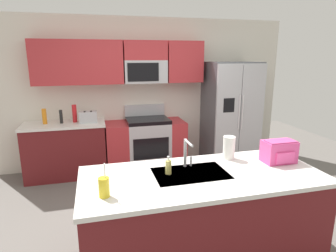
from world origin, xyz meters
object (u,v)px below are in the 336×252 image
(bottle_red, at_px, (75,113))
(drink_cup_yellow, at_px, (104,187))
(sink_faucet, at_px, (187,151))
(soap_dispenser, at_px, (168,167))
(toaster, at_px, (88,117))
(refrigerator, at_px, (230,113))
(backpack, at_px, (279,151))
(pepper_mill, at_px, (61,117))
(range_oven, at_px, (146,144))
(bottle_orange, at_px, (44,116))
(paper_towel_roll, at_px, (229,148))

(bottle_red, relative_size, drink_cup_yellow, 1.04)
(drink_cup_yellow, bearing_deg, sink_faucet, 26.79)
(soap_dispenser, bearing_deg, drink_cup_yellow, -153.08)
(toaster, bearing_deg, soap_dispenser, -72.70)
(refrigerator, height_order, backpack, refrigerator)
(pepper_mill, xyz_separation_m, backpack, (2.31, -2.38, 0.01))
(refrigerator, relative_size, pepper_mill, 8.60)
(toaster, bearing_deg, pepper_mill, 173.17)
(pepper_mill, bearing_deg, sink_faucet, -59.30)
(range_oven, bearing_deg, sink_faucet, -90.19)
(bottle_orange, height_order, sink_faucet, sink_faucet)
(refrigerator, distance_m, toaster, 2.52)
(refrigerator, height_order, pepper_mill, refrigerator)
(range_oven, height_order, pepper_mill, pepper_mill)
(soap_dispenser, height_order, paper_towel_roll, paper_towel_roll)
(pepper_mill, distance_m, soap_dispenser, 2.65)
(refrigerator, relative_size, bottle_red, 6.47)
(toaster, xyz_separation_m, backpack, (1.89, -2.33, 0.03))
(range_oven, distance_m, backpack, 2.62)
(bottle_red, height_order, soap_dispenser, bottle_red)
(toaster, relative_size, paper_towel_roll, 1.17)
(drink_cup_yellow, relative_size, soap_dispenser, 1.62)
(range_oven, distance_m, soap_dispenser, 2.45)
(pepper_mill, relative_size, paper_towel_roll, 0.90)
(bottle_orange, distance_m, bottle_red, 0.46)
(refrigerator, bearing_deg, paper_towel_roll, -117.17)
(drink_cup_yellow, bearing_deg, paper_towel_roll, 21.96)
(toaster, distance_m, bottle_red, 0.23)
(refrigerator, bearing_deg, toaster, 179.56)
(range_oven, relative_size, drink_cup_yellow, 4.94)
(pepper_mill, bearing_deg, bottle_red, 8.93)
(refrigerator, distance_m, soap_dispenser, 2.92)
(refrigerator, relative_size, soap_dispenser, 10.88)
(pepper_mill, relative_size, drink_cup_yellow, 0.78)
(sink_faucet, bearing_deg, pepper_mill, 120.70)
(toaster, height_order, sink_faucet, sink_faucet)
(range_oven, relative_size, toaster, 4.86)
(bottle_red, bearing_deg, pepper_mill, -171.07)
(bottle_orange, bearing_deg, backpack, -43.21)
(toaster, bearing_deg, bottle_red, 158.66)
(sink_faucet, bearing_deg, soap_dispenser, -153.55)
(bottle_orange, xyz_separation_m, drink_cup_yellow, (0.81, -2.70, -0.04))
(bottle_orange, bearing_deg, sink_faucet, -55.13)
(bottle_red, bearing_deg, soap_dispenser, -68.78)
(bottle_red, bearing_deg, backpack, -48.96)
(backpack, bearing_deg, refrigerator, 74.82)
(range_oven, bearing_deg, drink_cup_yellow, -106.67)
(range_oven, bearing_deg, pepper_mill, -179.89)
(sink_faucet, distance_m, backpack, 0.96)
(range_oven, height_order, bottle_orange, bottle_orange)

